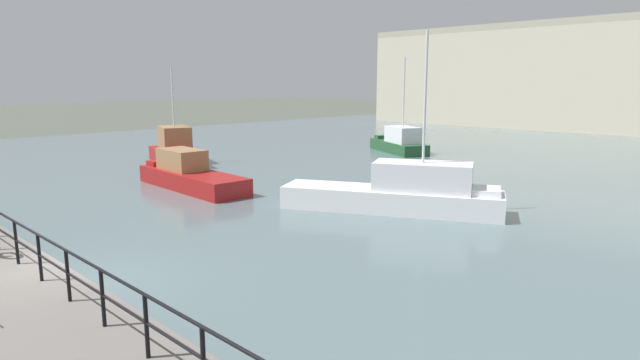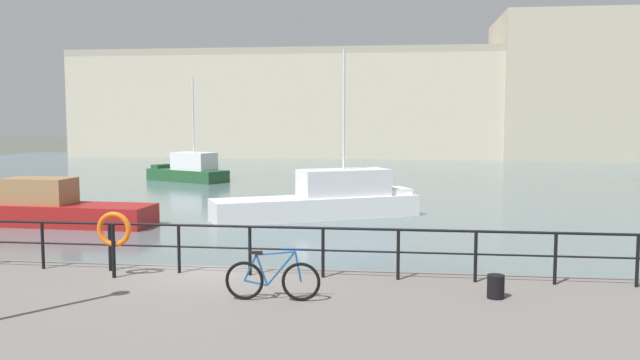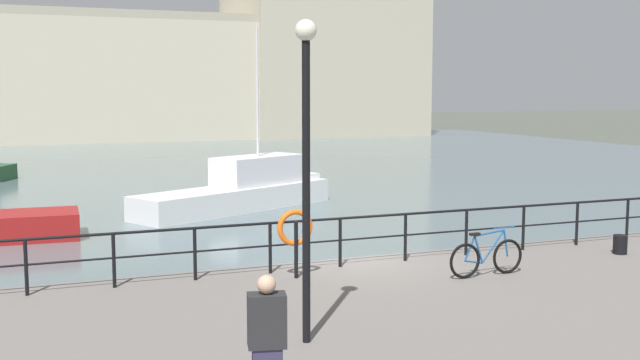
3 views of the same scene
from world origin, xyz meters
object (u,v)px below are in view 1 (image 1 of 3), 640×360
(moored_red_daysailer, at_px, (176,151))
(moored_harbor_tender, at_px, (400,142))
(moored_blue_motorboat, at_px, (189,175))
(moored_small_launch, at_px, (401,192))

(moored_red_daysailer, xyz_separation_m, moored_harbor_tender, (6.70, 14.07, -0.06))
(moored_red_daysailer, bearing_deg, moored_harbor_tender, 83.73)
(moored_red_daysailer, height_order, moored_harbor_tender, moored_harbor_tender)
(moored_blue_motorboat, xyz_separation_m, moored_harbor_tender, (-0.60, 17.70, 0.11))
(moored_blue_motorboat, bearing_deg, moored_harbor_tender, -85.41)
(moored_red_daysailer, bearing_deg, moored_blue_motorboat, -7.25)
(moored_small_launch, bearing_deg, moored_harbor_tender, 99.03)
(moored_blue_motorboat, distance_m, moored_red_daysailer, 8.15)
(moored_small_launch, height_order, moored_blue_motorboat, moored_small_launch)
(moored_red_daysailer, relative_size, moored_harbor_tender, 0.95)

